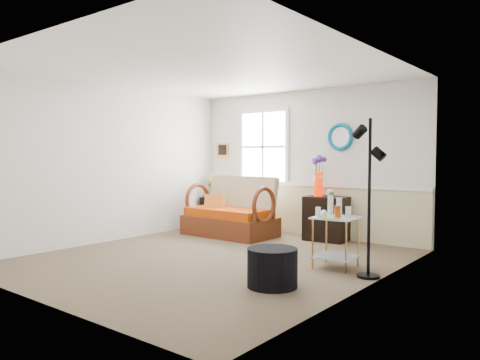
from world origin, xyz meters
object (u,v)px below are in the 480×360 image
Objects in this scene: side_table at (336,242)px; floor_lamp at (369,198)px; cabinet at (326,219)px; lamp_stand at (211,212)px; loveseat at (230,206)px; ottoman at (272,268)px.

side_table is 0.35× the size of floor_lamp.
cabinet is at bearing 121.28° from side_table.
cabinet is 0.40× the size of floor_lamp.
floor_lamp reaches higher than lamp_stand.
loveseat is 1.72m from cabinet.
loveseat is at bearing 137.57° from ottoman.
lamp_stand is 4.53m from ottoman.
lamp_stand is 0.32× the size of floor_lamp.
lamp_stand is 2.63m from cabinet.
loveseat is at bearing -162.93° from cabinet.
lamp_stand reaches higher than ottoman.
floor_lamp reaches higher than loveseat.
lamp_stand is at bearing 148.58° from loveseat.
cabinet is 3.00m from ottoman.
lamp_stand is at bearing 140.35° from ottoman.
ottoman is at bearing -77.63° from cabinet.
cabinet is at bearing 106.64° from ottoman.
side_table is at bearing -20.98° from loveseat.
loveseat is 3.34m from ottoman.
side_table is at bearing -24.73° from lamp_stand.
side_table is (1.00, -1.65, -0.04)m from cabinet.
ottoman is (0.86, -2.87, -0.16)m from cabinet.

